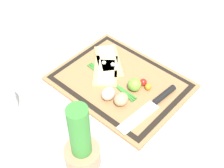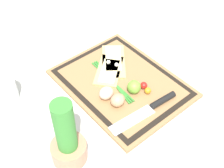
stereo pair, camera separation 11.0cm
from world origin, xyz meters
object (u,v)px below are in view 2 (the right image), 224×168
Objects in this scene: pizza_slice_far at (110,70)px; cherry_tomato_red at (144,85)px; egg_brown at (118,100)px; pizza_slice_near at (114,61)px; cherry_tomato_yellow at (148,91)px; knife at (154,106)px; sauce_jar at (4,91)px; egg_pink at (106,93)px; herb_pot at (67,141)px; lime at (134,87)px.

cherry_tomato_red is at bearing -165.80° from pizza_slice_far.
pizza_slice_far is at bearing -30.20° from egg_brown.
pizza_slice_near and cherry_tomato_yellow have the same top height.
pizza_slice_near is 0.20m from cherry_tomato_yellow.
pizza_slice_far is at bearing 0.44° from knife.
sauce_jar is (0.37, 0.36, 0.02)m from knife.
egg_pink is (-0.13, 0.14, 0.02)m from pizza_slice_near.
herb_pot is at bearing 114.60° from egg_pink.
cherry_tomato_red is 0.49m from sauce_jar.
cherry_tomato_red is 1.11× the size of cherry_tomato_yellow.
cherry_tomato_red reaches higher than knife.
knife is at bearing 154.20° from cherry_tomato_yellow.
cherry_tomato_red is at bearing -111.00° from egg_pink.
knife is 0.52m from sauce_jar.
egg_brown is 0.12m from cherry_tomato_yellow.
knife is 11.35× the size of cherry_tomato_yellow.
herb_pot is (-0.05, 0.24, 0.05)m from egg_brown.
pizza_slice_near is 1.10× the size of pizza_slice_far.
pizza_slice_near is 0.42m from sauce_jar.
lime is at bearing 2.03° from knife.
lime reaches higher than cherry_tomato_red.
pizza_slice_near is 0.19m from egg_pink.
herb_pot is at bearing 121.91° from pizza_slice_far.
cherry_tomato_yellow is at bearing -103.32° from egg_brown.
herb_pot is 0.34m from sauce_jar.
cherry_tomato_yellow is at bearing -25.80° from knife.
pizza_slice_near is 0.22m from egg_brown.
egg_brown is at bearing -169.24° from egg_pink.
pizza_slice_near is at bearing -15.96° from lime.
egg_pink is at bearing 66.20° from lime.
cherry_tomato_yellow is (-0.20, 0.01, 0.01)m from pizza_slice_near.
lime reaches higher than egg_brown.
herb_pot is (-0.05, 0.36, 0.06)m from cherry_tomato_red.
lime is at bearing -127.29° from sauce_jar.
egg_brown is (0.09, 0.09, 0.01)m from knife.
pizza_slice_far is 0.17m from cherry_tomato_yellow.
herb_pot is at bearing 103.00° from egg_brown.
egg_pink is 0.10m from lime.
sauce_jar is at bearing 44.39° from egg_brown.
lime reaches higher than pizza_slice_near.
egg_pink reaches higher than pizza_slice_far.
herb_pot is at bearing 83.97° from knife.
cherry_tomato_red is (-0.00, -0.12, -0.01)m from egg_brown.
egg_brown is at bearing 44.26° from knife.
egg_pink is 0.57× the size of sauce_jar.
egg_pink reaches higher than knife.
pizza_slice_far and cherry_tomato_yellow have the same top height.
cherry_tomato_red is at bearing -125.43° from sauce_jar.
lime reaches higher than pizza_slice_far.
egg_pink is at bearing 132.21° from pizza_slice_near.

